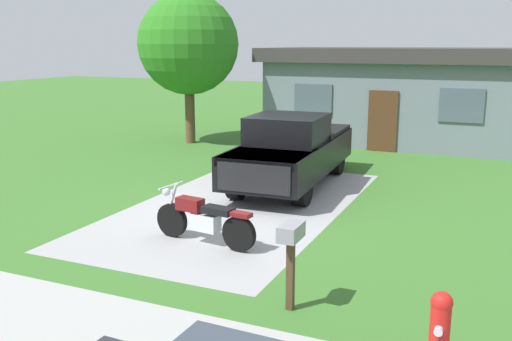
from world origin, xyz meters
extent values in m
plane|color=#3B6F2A|center=(0.00, 0.00, 0.00)|extent=(80.00, 80.00, 0.00)
cube|color=#A0A0A0|center=(0.00, 0.00, 0.00)|extent=(4.54, 8.61, 0.01)
cube|color=#A8A8A3|center=(0.00, -6.00, 0.00)|extent=(36.00, 1.80, 0.01)
cylinder|color=black|center=(-0.31, -2.46, 0.33)|extent=(0.67, 0.21, 0.66)
cylinder|color=black|center=(1.23, -2.67, 0.33)|extent=(0.67, 0.21, 0.66)
cube|color=silver|center=(0.48, -2.57, 0.42)|extent=(0.59, 0.33, 0.32)
cube|color=maroon|center=(0.14, -2.52, 0.72)|extent=(0.55, 0.33, 0.24)
cube|color=black|center=(0.78, -2.61, 0.70)|extent=(0.63, 0.36, 0.12)
cube|color=maroon|center=(1.23, -2.67, 0.70)|extent=(0.50, 0.26, 0.08)
cylinder|color=silver|center=(-0.31, -2.46, 0.70)|extent=(0.34, 0.10, 0.77)
cylinder|color=silver|center=(-0.31, -2.46, 1.02)|extent=(0.13, 0.70, 0.04)
sphere|color=silver|center=(-0.43, -2.44, 0.88)|extent=(0.16, 0.16, 0.16)
cylinder|color=black|center=(1.29, 0.60, 0.42)|extent=(0.34, 0.85, 0.84)
cylinder|color=black|center=(-0.35, 0.51, 0.42)|extent=(0.34, 0.85, 0.84)
cylinder|color=black|center=(1.11, 4.09, 0.42)|extent=(0.34, 0.85, 0.84)
cylinder|color=black|center=(-0.53, 4.01, 0.42)|extent=(0.34, 0.85, 0.84)
cube|color=black|center=(0.38, 2.35, 0.80)|extent=(2.28, 5.69, 0.80)
cube|color=black|center=(0.47, 0.51, 1.10)|extent=(1.99, 1.99, 0.20)
cube|color=black|center=(0.40, 1.95, 1.55)|extent=(1.89, 1.99, 0.70)
cube|color=#3F4C56|center=(0.44, 1.15, 1.45)|extent=(1.71, 0.25, 0.60)
cube|color=black|center=(0.30, 3.90, 1.05)|extent=(2.02, 2.49, 0.50)
cube|color=black|center=(0.52, -0.42, 0.80)|extent=(1.70, 0.19, 0.64)
cylinder|color=red|center=(4.95, -4.99, 0.35)|extent=(0.24, 0.24, 0.70)
sphere|color=red|center=(4.95, -4.99, 0.74)|extent=(0.26, 0.26, 0.26)
cylinder|color=silver|center=(4.95, -4.85, 0.45)|extent=(0.10, 0.12, 0.10)
cylinder|color=silver|center=(4.95, -5.13, 0.45)|extent=(0.10, 0.12, 0.10)
cube|color=#4C3823|center=(2.88, -4.45, 0.55)|extent=(0.10, 0.10, 1.10)
cube|color=gray|center=(2.88, -4.45, 1.15)|extent=(0.26, 0.48, 0.22)
cylinder|color=brown|center=(-5.39, 6.98, 1.18)|extent=(0.36, 0.36, 2.36)
sphere|color=#2C791E|center=(-5.39, 6.98, 3.65)|extent=(3.68, 3.68, 3.68)
cube|color=slate|center=(1.56, 10.65, 1.50)|extent=(9.00, 5.00, 3.00)
cube|color=#383333|center=(1.56, 10.65, 3.25)|extent=(9.60, 5.60, 0.50)
cube|color=#4C2D19|center=(1.56, 8.12, 1.05)|extent=(1.00, 0.08, 2.10)
cube|color=#4C5966|center=(-0.96, 8.12, 1.70)|extent=(1.40, 0.06, 1.10)
cube|color=#4C5966|center=(4.08, 8.12, 1.70)|extent=(1.40, 0.06, 1.10)
camera|label=1|loc=(5.45, -11.46, 3.68)|focal=40.03mm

